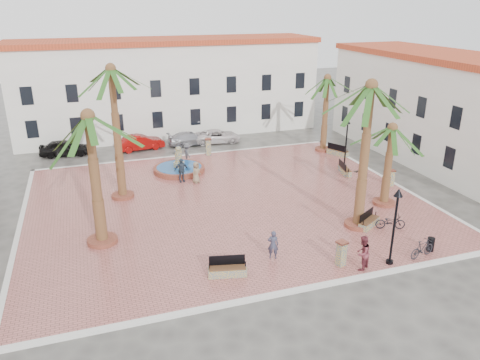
{
  "coord_description": "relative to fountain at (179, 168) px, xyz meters",
  "views": [
    {
      "loc": [
        -8.4,
        -28.02,
        12.93
      ],
      "look_at": [
        1.0,
        0.0,
        1.6
      ],
      "focal_mm": 35.0,
      "sensor_mm": 36.0,
      "label": 1
    }
  ],
  "objects": [
    {
      "name": "bench_e",
      "position": [
        12.33,
        -4.64,
        -0.01
      ],
      "size": [
        0.94,
        1.91,
        0.97
      ],
      "rotation": [
        0.0,
        0.0,
        1.35
      ],
      "color": "gray",
      "rests_on": "plaza"
    },
    {
      "name": "fountain",
      "position": [
        0.0,
        0.0,
        0.0
      ],
      "size": [
        4.06,
        4.06,
        2.1
      ],
      "color": "brown",
      "rests_on": "plaza"
    },
    {
      "name": "bench_s",
      "position": [
        -0.81,
        -15.8,
        -0.0
      ],
      "size": [
        1.99,
        0.98,
        1.01
      ],
      "rotation": [
        0.0,
        0.0,
        -0.22
      ],
      "color": "gray",
      "rests_on": "plaza"
    },
    {
      "name": "palm_e",
      "position": [
        11.77,
        -10.74,
        4.26
      ],
      "size": [
        4.8,
        4.8,
        5.61
      ],
      "color": "brown",
      "rests_on": "plaza"
    },
    {
      "name": "bollard_se",
      "position": [
        5.01,
        -16.76,
        0.43
      ],
      "size": [
        0.61,
        0.61,
        1.38
      ],
      "rotation": [
        0.0,
        0.0,
        0.26
      ],
      "color": "gray",
      "rests_on": "plaza"
    },
    {
      "name": "car_red",
      "position": [
        -2.1,
        7.38,
        0.27
      ],
      "size": [
        4.45,
        2.09,
        1.41
      ],
      "primitive_type": "imported",
      "rotation": [
        0.0,
        0.0,
        1.72
      ],
      "color": "#8D0A08",
      "rests_on": "ground"
    },
    {
      "name": "ground",
      "position": [
        1.8,
        -7.0,
        -0.44
      ],
      "size": [
        120.0,
        120.0,
        0.0
      ],
      "primitive_type": "plane",
      "color": "#56544F",
      "rests_on": "ground"
    },
    {
      "name": "kerb_n",
      "position": [
        1.8,
        4.0,
        -0.36
      ],
      "size": [
        26.3,
        0.3,
        0.16
      ],
      "primitive_type": "cube",
      "color": "silver",
      "rests_on": "ground"
    },
    {
      "name": "palm_nw",
      "position": [
        -4.79,
        -3.95,
        7.63
      ],
      "size": [
        5.01,
        5.01,
        9.16
      ],
      "color": "brown",
      "rests_on": "plaza"
    },
    {
      "name": "litter_bin",
      "position": [
        10.43,
        -16.96,
        0.1
      ],
      "size": [
        0.4,
        0.4,
        0.77
      ],
      "primitive_type": "cylinder",
      "color": "black",
      "rests_on": "plaza"
    },
    {
      "name": "bollard_n",
      "position": [
        3.33,
        3.4,
        0.5
      ],
      "size": [
        0.62,
        0.62,
        1.51
      ],
      "rotation": [
        0.0,
        0.0,
        -0.16
      ],
      "color": "gray",
      "rests_on": "plaza"
    },
    {
      "name": "cyclist_a",
      "position": [
        1.97,
        -14.96,
        0.51
      ],
      "size": [
        0.69,
        0.58,
        1.6
      ],
      "primitive_type": "imported",
      "rotation": [
        0.0,
        0.0,
        2.73
      ],
      "color": "#34374C",
      "rests_on": "plaza"
    },
    {
      "name": "lamppost_s",
      "position": [
        7.54,
        -17.4,
        2.57
      ],
      "size": [
        0.46,
        0.46,
        4.21
      ],
      "color": "black",
      "rests_on": "plaza"
    },
    {
      "name": "pedestrian_north",
      "position": [
        1.13,
        2.03,
        0.52
      ],
      "size": [
        0.76,
        1.13,
        1.62
      ],
      "primitive_type": "imported",
      "rotation": [
        0.0,
        0.0,
        1.73
      ],
      "color": "#46464A",
      "rests_on": "plaza"
    },
    {
      "name": "cyclist_b",
      "position": [
        5.83,
        -17.4,
        0.64
      ],
      "size": [
        1.13,
        1.07,
        1.85
      ],
      "primitive_type": "imported",
      "rotation": [
        0.0,
        0.0,
        3.69
      ],
      "color": "maroon",
      "rests_on": "plaza"
    },
    {
      "name": "car_black",
      "position": [
        -8.76,
        7.76,
        0.29
      ],
      "size": [
        4.34,
        1.99,
        1.44
      ],
      "primitive_type": "imported",
      "rotation": [
        0.0,
        0.0,
        1.5
      ],
      "color": "black",
      "rests_on": "ground"
    },
    {
      "name": "plaza",
      "position": [
        1.8,
        -7.0,
        -0.36
      ],
      "size": [
        26.0,
        22.0,
        0.15
      ],
      "primitive_type": "cube",
      "color": "#B1615A",
      "rests_on": "ground"
    },
    {
      "name": "bollard_e",
      "position": [
        14.2,
        -8.07,
        0.35
      ],
      "size": [
        0.49,
        0.49,
        1.24
      ],
      "rotation": [
        0.0,
        0.0,
        -0.11
      ],
      "color": "gray",
      "rests_on": "plaza"
    },
    {
      "name": "bench_se",
      "position": [
        8.91,
        -13.35,
        -0.02
      ],
      "size": [
        1.82,
        1.41,
        0.95
      ],
      "rotation": [
        0.0,
        0.0,
        0.55
      ],
      "color": "gray",
      "rests_on": "plaza"
    },
    {
      "name": "bicycle_b",
      "position": [
        9.52,
        -17.4,
        0.22
      ],
      "size": [
        1.75,
        0.81,
        1.02
      ],
      "primitive_type": "imported",
      "rotation": [
        0.0,
        0.0,
        1.78
      ],
      "color": "black",
      "rests_on": "plaza"
    },
    {
      "name": "pedestrian_fountain_a",
      "position": [
        0.73,
        -2.87,
        0.53
      ],
      "size": [
        0.95,
        0.89,
        1.63
      ],
      "primitive_type": "imported",
      "rotation": [
        0.0,
        0.0,
        0.64
      ],
      "color": "#887458",
      "rests_on": "plaza"
    },
    {
      "name": "building_north",
      "position": [
        1.8,
        13.0,
        4.33
      ],
      "size": [
        30.4,
        7.4,
        9.5
      ],
      "color": "white",
      "rests_on": "ground"
    },
    {
      "name": "lamppost_e",
      "position": [
        13.16,
        -3.2,
        2.44
      ],
      "size": [
        0.44,
        0.44,
        4.03
      ],
      "color": "black",
      "rests_on": "plaza"
    },
    {
      "name": "kerb_w",
      "position": [
        -11.2,
        -7.0,
        -0.36
      ],
      "size": [
        0.3,
        22.3,
        0.16
      ],
      "primitive_type": "cube",
      "color": "silver",
      "rests_on": "ground"
    },
    {
      "name": "pedestrian_fountain_b",
      "position": [
        -0.28,
        -2.31,
        0.63
      ],
      "size": [
        1.11,
        0.52,
        1.84
      ],
      "primitive_type": "imported",
      "rotation": [
        0.0,
        0.0,
        0.07
      ],
      "color": "#2B3A4C",
      "rests_on": "plaza"
    },
    {
      "name": "kerb_s",
      "position": [
        1.8,
        -18.0,
        -0.36
      ],
      "size": [
        26.3,
        0.3,
        0.16
      ],
      "primitive_type": "cube",
      "color": "silver",
      "rests_on": "ground"
    },
    {
      "name": "kerb_e",
      "position": [
        14.8,
        -7.0,
        -0.36
      ],
      "size": [
        0.3,
        22.3,
        0.16
      ],
      "primitive_type": "cube",
      "color": "silver",
      "rests_on": "ground"
    },
    {
      "name": "car_white",
      "position": [
        5.32,
        7.39,
        0.2
      ],
      "size": [
        4.74,
        2.57,
        1.26
      ],
      "primitive_type": "imported",
      "rotation": [
        0.0,
        0.0,
        1.46
      ],
      "color": "silver",
      "rests_on": "ground"
    },
    {
      "name": "palm_ne",
      "position": [
        13.64,
        1.41,
        5.54
      ],
      "size": [
        4.71,
        4.71,
        6.92
      ],
      "color": "brown",
      "rests_on": "plaza"
    },
    {
      "name": "building_east",
      "position": [
        21.8,
        -5.0,
        4.08
      ],
      "size": [
        7.4,
        26.4,
        9.0
      ],
      "rotation": [
        0.0,
        0.0,
        1.57
      ],
      "color": "white",
      "rests_on": "ground"
    },
    {
      "name": "palm_sw",
      "position": [
        -6.52,
        -10.29,
        6.13
      ],
      "size": [
        5.52,
        5.52,
        7.69
      ],
      "color": "brown",
      "rests_on": "plaza"
    },
    {
      "name": "bicycle_a",
      "position": [
        9.93,
        -14.02,
        0.18
      ],
      "size": [
        1.86,
        1.2,
        0.92
      ],
      "primitive_type": "imported",
      "rotation": [
        0.0,
        0.0,
        1.21
      ],
      "color": "black",
      "rests_on": "plaza"
    },
    {
      "name": "car_silver",
      "position": [
        2.63,
        7.47,
        0.19
      ],
      "size": [
        4.35,
        1.86,
        1.25
      ],
      "primitive_type": "imported",
      "rotation": [
        0.0,
        0.0,
        1.6
      ],
      "color": "#A1A2AA",
      "rests_on": "ground"
    },
    {
      "name": "bench_ne",
      "position": [
        14.18,
        -0.29,
        0.01
      ],
      "size": [
        1.42,
        2.05,
        1.05
      ],
      "rotation": [
        0.0,
        0.0,
        2.03
      ],
      "color": "gray",
      "rests_on": "plaza"
    },
    {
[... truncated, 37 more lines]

